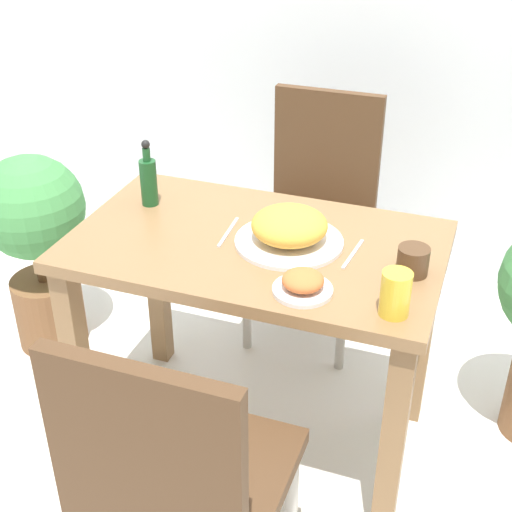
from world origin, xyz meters
TOP-DOWN VIEW (x-y plane):
  - ground_plane at (0.00, 0.00)m, footprint 16.00×16.00m
  - dining_table at (0.00, 0.00)m, footprint 1.03×0.62m
  - chair_near at (0.07, -0.68)m, footprint 0.42×0.42m
  - chair_far at (-0.01, 0.68)m, footprint 0.42×0.42m
  - food_plate at (0.09, 0.01)m, footprint 0.30×0.30m
  - side_plate at (0.19, -0.20)m, footprint 0.15×0.15m
  - drink_cup at (0.43, -0.03)m, footprint 0.08×0.08m
  - juice_glass at (0.42, -0.22)m, footprint 0.07×0.07m
  - sauce_bottle at (-0.38, 0.10)m, footprint 0.05×0.05m
  - fork_utensil at (-0.09, 0.01)m, footprint 0.02×0.17m
  - spoon_utensil at (0.27, 0.01)m, footprint 0.02×0.16m
  - potted_plant_left at (-0.91, 0.21)m, footprint 0.37×0.37m

SIDE VIEW (x-z plane):
  - ground_plane at x=0.00m, z-range 0.00..0.00m
  - potted_plant_left at x=-0.91m, z-range 0.08..0.84m
  - chair_near at x=0.07m, z-range 0.06..0.98m
  - chair_far at x=-0.01m, z-range 0.06..0.98m
  - dining_table at x=0.00m, z-range 0.23..0.96m
  - fork_utensil at x=-0.09m, z-range 0.72..0.73m
  - spoon_utensil at x=0.27m, z-range 0.72..0.73m
  - side_plate at x=0.19m, z-range 0.72..0.78m
  - drink_cup at x=0.43m, z-range 0.72..0.80m
  - food_plate at x=0.09m, z-range 0.72..0.82m
  - juice_glass at x=0.42m, z-range 0.72..0.84m
  - sauce_bottle at x=-0.38m, z-range 0.70..0.91m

